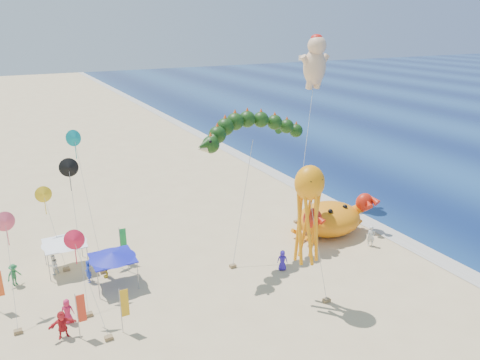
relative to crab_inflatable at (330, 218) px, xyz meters
name	(u,v)px	position (x,y,z in m)	size (l,w,h in m)	color
ground	(272,256)	(-6.98, -1.26, -1.60)	(320.00, 320.00, 0.00)	#D1B784
foam_strip	(379,228)	(5.02, -1.26, -1.60)	(320.00, 320.00, 0.00)	silver
crab_inflatable	(330,218)	(0.00, 0.00, 0.00)	(8.31, 5.75, 3.64)	orange
dragon_kite	(251,133)	(-8.06, 0.59, 8.74)	(11.78, 6.13, 11.64)	black
cherub_kite	(315,60)	(3.84, 8.58, 13.38)	(6.59, 6.40, 17.57)	#EFBE92
octopus_kite	(308,207)	(-8.39, -7.89, 5.51)	(2.54, 2.09, 10.01)	orange
canopy_blue	(112,255)	(-19.80, 0.40, 0.84)	(3.39, 3.39, 2.71)	gray
canopy_white	(64,241)	(-22.60, 4.61, 0.84)	(3.42, 3.42, 2.71)	gray
feather_flags	(83,282)	(-22.32, -1.63, 0.41)	(9.69, 9.01, 3.20)	gray
beachgoers	(116,280)	(-19.91, -0.57, -0.73)	(29.19, 9.18, 1.89)	#25703B
small_kites	(56,201)	(-22.98, 2.07, 5.13)	(7.04, 12.95, 10.85)	red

